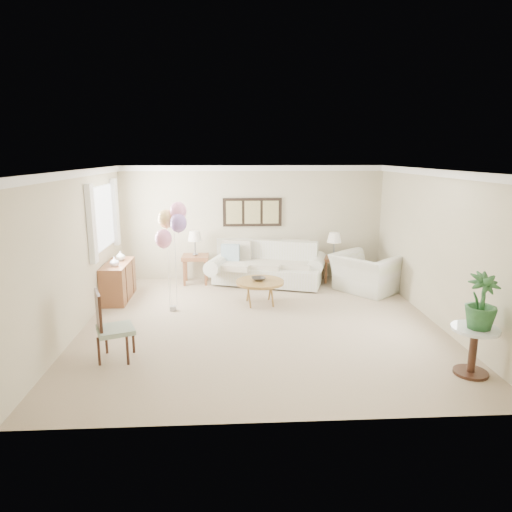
% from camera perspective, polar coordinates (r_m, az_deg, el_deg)
% --- Properties ---
extents(ground_plane, '(6.00, 6.00, 0.00)m').
position_cam_1_polar(ground_plane, '(7.96, 0.62, -8.34)').
color(ground_plane, tan).
extents(room_shell, '(6.04, 6.04, 2.60)m').
position_cam_1_polar(room_shell, '(7.62, -0.22, 3.40)').
color(room_shell, beige).
rests_on(room_shell, ground).
extents(wall_art_triptych, '(1.35, 0.06, 0.65)m').
position_cam_1_polar(wall_art_triptych, '(10.47, -0.46, 5.50)').
color(wall_art_triptych, black).
rests_on(wall_art_triptych, ground).
extents(sofa, '(2.83, 1.62, 0.95)m').
position_cam_1_polar(sofa, '(10.19, 1.48, -1.44)').
color(sofa, silver).
rests_on(sofa, ground).
extents(end_table_left, '(0.59, 0.53, 0.64)m').
position_cam_1_polar(end_table_left, '(10.29, -7.59, -0.48)').
color(end_table_left, brown).
rests_on(end_table_left, ground).
extents(end_table_right, '(0.52, 0.47, 0.56)m').
position_cam_1_polar(end_table_right, '(10.53, 9.65, -0.61)').
color(end_table_right, brown).
rests_on(end_table_right, ground).
extents(lamp_left, '(0.31, 0.31, 0.55)m').
position_cam_1_polar(lamp_left, '(10.18, -7.67, 2.39)').
color(lamp_left, gray).
rests_on(lamp_left, end_table_left).
extents(lamp_right, '(0.32, 0.32, 0.57)m').
position_cam_1_polar(lamp_right, '(10.42, 9.76, 2.19)').
color(lamp_right, gray).
rests_on(lamp_right, end_table_right).
extents(coffee_table, '(0.93, 0.93, 0.47)m').
position_cam_1_polar(coffee_table, '(8.79, 0.50, -3.35)').
color(coffee_table, brown).
rests_on(coffee_table, ground).
extents(decor_bowl, '(0.33, 0.33, 0.06)m').
position_cam_1_polar(decor_bowl, '(8.78, 0.32, -2.88)').
color(decor_bowl, '#2D2A25').
rests_on(decor_bowl, coffee_table).
extents(armchair, '(1.61, 1.64, 0.80)m').
position_cam_1_polar(armchair, '(9.88, 13.57, -2.09)').
color(armchair, silver).
rests_on(armchair, ground).
extents(side_table, '(0.60, 0.60, 0.65)m').
position_cam_1_polar(side_table, '(6.67, 25.61, -9.35)').
color(side_table, silver).
rests_on(side_table, ground).
extents(potted_plant, '(0.43, 0.43, 0.73)m').
position_cam_1_polar(potted_plant, '(6.49, 26.35, -5.10)').
color(potted_plant, '#224925').
rests_on(potted_plant, side_table).
extents(accent_chair, '(0.63, 0.63, 0.99)m').
position_cam_1_polar(accent_chair, '(6.76, -17.81, -8.16)').
color(accent_chair, gray).
rests_on(accent_chair, ground).
extents(credenza, '(0.46, 1.20, 0.74)m').
position_cam_1_polar(credenza, '(9.52, -16.84, -3.02)').
color(credenza, brown).
rests_on(credenza, ground).
extents(vase_white, '(0.22, 0.22, 0.18)m').
position_cam_1_polar(vase_white, '(9.15, -17.29, -0.69)').
color(vase_white, silver).
rests_on(vase_white, credenza).
extents(vase_sage, '(0.24, 0.24, 0.19)m').
position_cam_1_polar(vase_sage, '(9.62, -16.60, 0.02)').
color(vase_sage, beige).
rests_on(vase_sage, credenza).
extents(balloon_cluster, '(0.57, 0.49, 2.02)m').
position_cam_1_polar(balloon_cluster, '(8.32, -10.51, 4.00)').
color(balloon_cluster, gray).
rests_on(balloon_cluster, ground).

